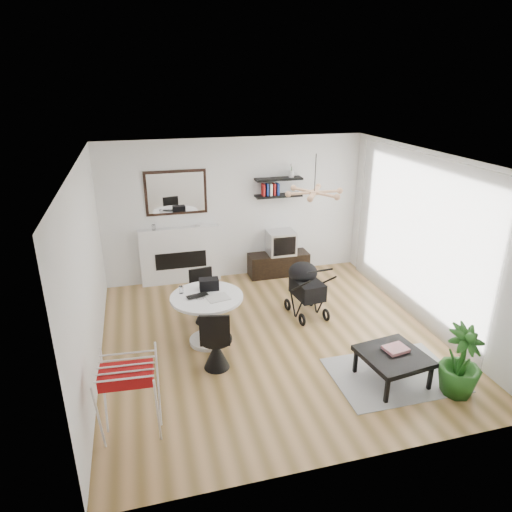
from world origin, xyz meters
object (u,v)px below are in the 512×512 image
object	(u,v)px
drying_rack	(130,399)
dining_table	(207,312)
tv_console	(278,264)
fireplace	(180,249)
coffee_table	(393,357)
crt_tv	(281,243)
potted_plant	(461,362)
stroller	(306,291)

from	to	relation	value
drying_rack	dining_table	bearing A→B (deg)	60.79
tv_console	fireplace	bearing A→B (deg)	175.77
fireplace	coffee_table	bearing A→B (deg)	-59.03
dining_table	tv_console	bearing A→B (deg)	50.41
dining_table	crt_tv	bearing A→B (deg)	49.69
coffee_table	tv_console	bearing A→B (deg)	95.86
tv_console	crt_tv	distance (m)	0.46
fireplace	drying_rack	bearing A→B (deg)	-103.65
coffee_table	potted_plant	size ratio (longest dim) A/B	0.94
coffee_table	potted_plant	xyz separation A→B (m)	(0.67, -0.42, 0.10)
fireplace	stroller	distance (m)	2.60
fireplace	coffee_table	xyz separation A→B (m)	(2.29, -3.82, -0.32)
tv_console	drying_rack	bearing A→B (deg)	-126.95
fireplace	tv_console	xyz separation A→B (m)	(1.92, -0.14, -0.46)
crt_tv	potted_plant	world-z (taller)	potted_plant
potted_plant	dining_table	bearing A→B (deg)	145.05
tv_console	crt_tv	bearing A→B (deg)	-4.36
tv_console	potted_plant	xyz separation A→B (m)	(1.04, -4.11, 0.24)
tv_console	coffee_table	bearing A→B (deg)	-84.14
stroller	dining_table	bearing A→B (deg)	-170.62
drying_rack	stroller	size ratio (longest dim) A/B	0.97
dining_table	potted_plant	xyz separation A→B (m)	(2.81, -1.97, -0.05)
crt_tv	potted_plant	xyz separation A→B (m)	(1.00, -4.10, -0.22)
stroller	crt_tv	bearing A→B (deg)	80.40
dining_table	coffee_table	distance (m)	2.65
tv_console	dining_table	distance (m)	2.79
tv_console	stroller	world-z (taller)	stroller
fireplace	tv_console	size ratio (longest dim) A/B	1.82
stroller	coffee_table	world-z (taller)	stroller
fireplace	dining_table	xyz separation A→B (m)	(0.15, -2.28, -0.18)
crt_tv	dining_table	distance (m)	2.81
potted_plant	crt_tv	bearing A→B (deg)	103.70
crt_tv	stroller	distance (m)	1.68
fireplace	stroller	world-z (taller)	fireplace
fireplace	drying_rack	distance (m)	4.09
tv_console	drying_rack	xyz separation A→B (m)	(-2.88, -3.83, 0.27)
dining_table	potted_plant	distance (m)	3.43
drying_rack	stroller	bearing A→B (deg)	41.62
crt_tv	drying_rack	size ratio (longest dim) A/B	0.56
crt_tv	coffee_table	xyz separation A→B (m)	(0.34, -3.68, -0.31)
tv_console	drying_rack	distance (m)	4.80
drying_rack	stroller	xyz separation A→B (m)	(2.83, 2.17, -0.08)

